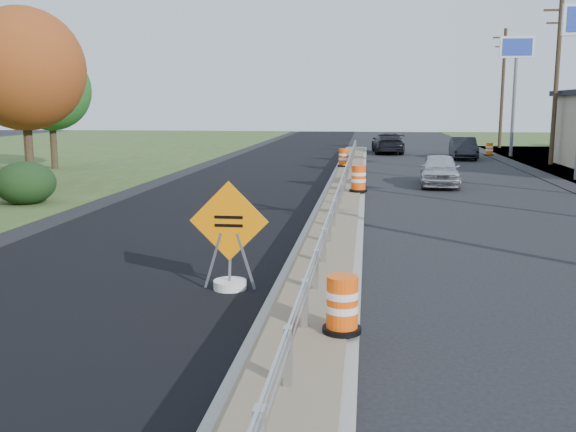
# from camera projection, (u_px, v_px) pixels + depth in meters

# --- Properties ---
(ground) EXTENTS (140.00, 140.00, 0.00)m
(ground) POSITION_uv_depth(u_px,v_px,m) (329.00, 251.00, 15.33)
(ground) COLOR black
(ground) RESTS_ON ground
(milled_overlay) EXTENTS (7.20, 120.00, 0.01)m
(milled_overlay) POSITION_uv_depth(u_px,v_px,m) (234.00, 192.00, 25.64)
(milled_overlay) COLOR black
(milled_overlay) RESTS_ON ground
(median) EXTENTS (1.60, 55.00, 0.23)m
(median) POSITION_uv_depth(u_px,v_px,m) (342.00, 199.00, 23.14)
(median) COLOR gray
(median) RESTS_ON ground
(guardrail) EXTENTS (0.10, 46.15, 0.72)m
(guardrail) POSITION_uv_depth(u_px,v_px,m) (344.00, 178.00, 24.01)
(guardrail) COLOR silver
(guardrail) RESTS_ON median
(pylon_sign_north) EXTENTS (2.20, 0.30, 7.90)m
(pylon_sign_north) POSITION_uv_depth(u_px,v_px,m) (516.00, 58.00, 42.29)
(pylon_sign_north) COLOR slate
(pylon_sign_north) RESTS_ON ground
(utility_pole_nmid) EXTENTS (1.90, 0.26, 9.40)m
(utility_pole_nmid) POSITION_uv_depth(u_px,v_px,m) (557.00, 78.00, 36.57)
(utility_pole_nmid) COLOR #473523
(utility_pole_nmid) RESTS_ON ground
(utility_pole_north) EXTENTS (1.90, 0.26, 9.40)m
(utility_pole_north) POSITION_uv_depth(u_px,v_px,m) (503.00, 86.00, 51.23)
(utility_pole_north) COLOR #473523
(utility_pole_north) RESTS_ON ground
(hedge_north) EXTENTS (2.09, 2.09, 1.52)m
(hedge_north) POSITION_uv_depth(u_px,v_px,m) (25.00, 183.00, 22.40)
(hedge_north) COLOR black
(hedge_north) RESTS_ON ground
(tree_near_red) EXTENTS (4.95, 4.95, 7.35)m
(tree_near_red) POSITION_uv_depth(u_px,v_px,m) (23.00, 69.00, 25.85)
(tree_near_red) COLOR #473523
(tree_near_red) RESTS_ON ground
(tree_near_back) EXTENTS (4.29, 4.29, 6.37)m
(tree_near_back) POSITION_uv_depth(u_px,v_px,m) (50.00, 90.00, 34.15)
(tree_near_back) COLOR #473523
(tree_near_back) RESTS_ON ground
(caution_sign) EXTENTS (1.50, 0.62, 2.06)m
(caution_sign) POSITION_uv_depth(u_px,v_px,m) (230.00, 263.00, 12.03)
(caution_sign) COLOR white
(caution_sign) RESTS_ON ground
(barrel_median_near) EXTENTS (0.56, 0.56, 0.83)m
(barrel_median_near) POSITION_uv_depth(u_px,v_px,m) (342.00, 305.00, 9.12)
(barrel_median_near) COLOR black
(barrel_median_near) RESTS_ON median
(barrel_median_mid) EXTENTS (0.67, 0.67, 0.98)m
(barrel_median_mid) POSITION_uv_depth(u_px,v_px,m) (358.00, 179.00, 24.00)
(barrel_median_mid) COLOR black
(barrel_median_mid) RESTS_ON median
(barrel_median_far) EXTENTS (0.64, 0.64, 0.94)m
(barrel_median_far) POSITION_uv_depth(u_px,v_px,m) (344.00, 158.00, 33.82)
(barrel_median_far) COLOR black
(barrel_median_far) RESTS_ON median
(barrel_shoulder_far) EXTENTS (0.60, 0.60, 0.88)m
(barrel_shoulder_far) POSITION_uv_depth(u_px,v_px,m) (489.00, 149.00, 44.11)
(barrel_shoulder_far) COLOR black
(barrel_shoulder_far) RESTS_ON ground
(car_silver) EXTENTS (1.92, 4.17, 1.38)m
(car_silver) POSITION_uv_depth(u_px,v_px,m) (440.00, 170.00, 27.52)
(car_silver) COLOR #B8B8BD
(car_silver) RESTS_ON ground
(car_dark_mid) EXTENTS (1.62, 4.31, 1.40)m
(car_dark_mid) POSITION_uv_depth(u_px,v_px,m) (463.00, 148.00, 41.31)
(car_dark_mid) COLOR black
(car_dark_mid) RESTS_ON ground
(car_dark_far) EXTENTS (2.37, 5.28, 1.50)m
(car_dark_far) POSITION_uv_depth(u_px,v_px,m) (388.00, 143.00, 46.18)
(car_dark_far) COLOR black
(car_dark_far) RESTS_ON ground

